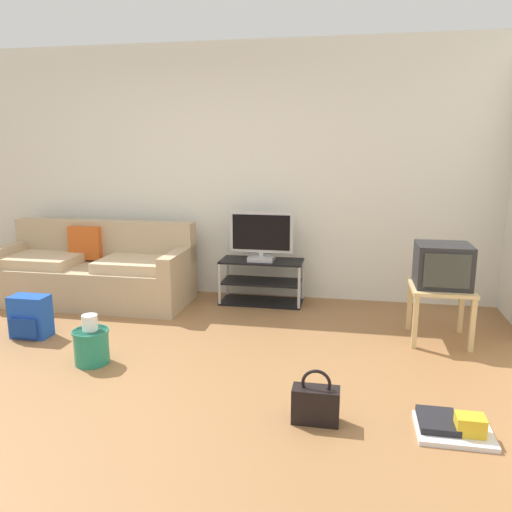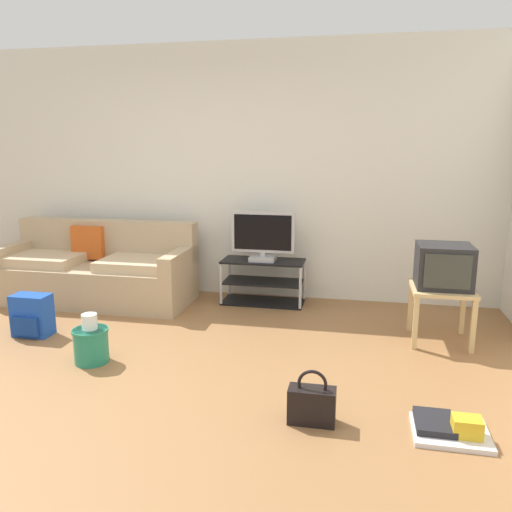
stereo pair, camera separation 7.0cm
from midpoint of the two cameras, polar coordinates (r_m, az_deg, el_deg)
name	(u,v)px [view 1 (the left image)]	position (r m, az deg, el deg)	size (l,w,h in m)	color
ground_plane	(125,390)	(3.71, -15.14, -14.40)	(9.00, 9.80, 0.02)	olive
wall_back	(215,173)	(5.63, -4.99, 9.36)	(9.00, 0.10, 2.70)	silver
couch	(95,272)	(5.69, -18.06, -1.72)	(2.05, 0.83, 0.83)	tan
tv_stand	(262,282)	(5.35, 0.26, -2.89)	(0.86, 0.38, 0.46)	black
flat_tv	(261,237)	(5.22, 0.22, 2.19)	(0.66, 0.22, 0.51)	#B2B2B7
side_table	(441,296)	(4.55, 19.69, -4.22)	(0.50, 0.50, 0.48)	tan
crt_tv	(443,265)	(4.50, 19.89, -0.99)	(0.44, 0.41, 0.36)	#232326
backpack	(30,317)	(4.85, -24.47, -6.26)	(0.32, 0.26, 0.37)	blue
handbag	(316,404)	(3.17, 6.09, -16.21)	(0.28, 0.13, 0.34)	black
cleaning_bucket	(91,344)	(4.12, -18.54, -9.34)	(0.27, 0.27, 0.39)	#238466
floor_tray	(453,427)	(3.28, 20.72, -17.55)	(0.43, 0.35, 0.14)	silver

